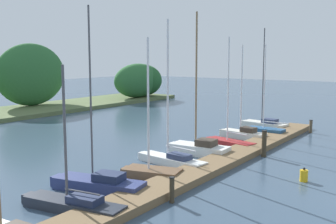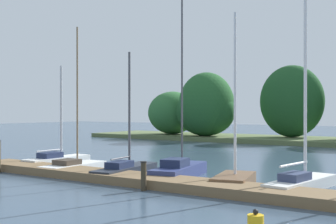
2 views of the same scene
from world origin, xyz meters
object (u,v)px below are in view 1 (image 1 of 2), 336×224
Objects in this scene: sailboat_5 at (170,157)px; mooring_piling_2 at (264,144)px; mooring_piling_1 at (172,190)px; mooring_piling_3 at (311,126)px; sailboat_10 at (264,124)px; sailboat_8 at (242,133)px; sailboat_6 at (198,147)px; sailboat_9 at (264,130)px; sailboat_7 at (228,141)px; channel_buoy_0 at (304,176)px; sailboat_4 at (150,170)px; sailboat_2 at (71,203)px; sailboat_3 at (97,183)px.

sailboat_5 is 5.75m from mooring_piling_2.
mooring_piling_3 is at bearing -0.62° from mooring_piling_1.
sailboat_10 is at bearing 10.90° from mooring_piling_1.
mooring_piling_2 reaches higher than mooring_piling_3.
sailboat_10 is at bearing 21.97° from mooring_piling_2.
sailboat_6 is at bearing 97.35° from sailboat_8.
sailboat_9 reaches higher than mooring_piling_2.
sailboat_7 is 4.79m from sailboat_9.
sailboat_10 is at bearing 29.21° from channel_buoy_0.
sailboat_5 is 8.77m from sailboat_8.
mooring_piling_3 is at bearing -110.19° from sailboat_6.
sailboat_9 is 3.90m from mooring_piling_3.
sailboat_4 is 9.95× the size of channel_buoy_0.
sailboat_6 is at bearing 75.62° from channel_buoy_0.
sailboat_9 is at bearing -99.12° from sailboat_6.
sailboat_2 reaches higher than mooring_piling_2.
sailboat_6 is (2.86, -0.03, 0.03)m from sailboat_5.
mooring_piling_1 is at bearing -140.41° from sailboat_2.
mooring_piling_1 is at bearing 132.35° from sailboat_5.
mooring_piling_2 reaches higher than channel_buoy_0.
sailboat_9 is (4.76, -0.54, 0.03)m from sailboat_7.
mooring_piling_1 is at bearing 179.25° from mooring_piling_2.
sailboat_8 is 6.55× the size of mooring_piling_3.
sailboat_3 is 8.26m from sailboat_6.
sailboat_5 is 0.96× the size of sailboat_10.
sailboat_6 is 1.27× the size of sailboat_8.
mooring_piling_1 is (-7.59, -3.30, 0.08)m from sailboat_6.
sailboat_5 is 10.84m from sailboat_9.
sailboat_10 is at bearing -77.04° from sailboat_8.
mooring_piling_1 is (-13.50, -3.17, 0.13)m from sailboat_8.
sailboat_5 is 0.93× the size of sailboat_6.
sailboat_2 is 10.67m from channel_buoy_0.
sailboat_10 is at bearing -91.10° from sailboat_6.
sailboat_2 is 5.17m from sailboat_4.
mooring_piling_1 is at bearing 111.11° from sailboat_6.
mooring_piling_2 is (9.31, -0.12, 0.24)m from mooring_piling_1.
sailboat_3 is 7.44× the size of mooring_piling_1.
sailboat_10 is at bearing 91.28° from mooring_piling_3.
sailboat_8 is (2.73, 0.27, 0.08)m from sailboat_7.
sailboat_4 is 3.61m from mooring_piling_1.
sailboat_5 is 6.89m from channel_buoy_0.
sailboat_7 is at bearing 104.28° from sailboat_8.
channel_buoy_0 is at bearing -30.67° from mooring_piling_1.
sailboat_10 is (2.86, 1.18, 0.01)m from sailboat_9.
sailboat_9 is at bearing 138.99° from mooring_piling_3.
sailboat_8 reaches higher than channel_buoy_0.
sailboat_9 is at bearing -87.87° from sailboat_5.
sailboat_9 is at bearing 122.01° from sailboat_10.
sailboat_9 is 15.70m from mooring_piling_1.
sailboat_3 is at bearing 160.08° from mooring_piling_2.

